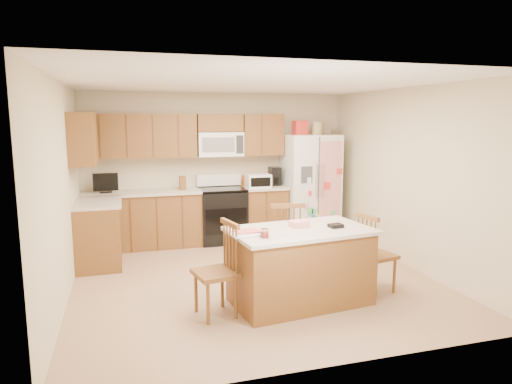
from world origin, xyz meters
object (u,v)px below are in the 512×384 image
object	(u,v)px
refrigerator	(310,185)
windsor_chair_back	(285,244)
stove	(222,214)
island	(300,265)
windsor_chair_right	(375,255)
windsor_chair_left	(218,272)

from	to	relation	value
refrigerator	windsor_chair_back	bearing A→B (deg)	-120.35
stove	island	distance (m)	2.84
windsor_chair_right	windsor_chair_back	bearing A→B (deg)	147.21
refrigerator	island	distance (m)	3.08
stove	windsor_chair_left	xyz separation A→B (m)	(-0.67, -2.90, 0.00)
refrigerator	windsor_chair_left	distance (m)	3.65
windsor_chair_back	windsor_chair_right	size ratio (longest dim) A/B	1.10
island	windsor_chair_left	world-z (taller)	windsor_chair_left
island	windsor_chair_back	distance (m)	0.68
windsor_chair_left	windsor_chair_right	bearing A→B (deg)	4.41
island	windsor_chair_left	size ratio (longest dim) A/B	1.65
refrigerator	windsor_chair_back	xyz separation A→B (m)	(-1.22, -2.09, -0.43)
stove	island	bearing A→B (deg)	-84.18
island	windsor_chair_right	distance (m)	0.99
windsor_chair_back	stove	bearing A→B (deg)	99.18
stove	windsor_chair_back	size ratio (longest dim) A/B	1.08
windsor_chair_left	windsor_chair_right	world-z (taller)	windsor_chair_left
island	windsor_chair_right	world-z (taller)	windsor_chair_right
windsor_chair_back	refrigerator	bearing A→B (deg)	59.65
stove	windsor_chair_back	distance (m)	2.18
stove	island	size ratio (longest dim) A/B	0.68
windsor_chair_left	windsor_chair_right	distance (m)	1.96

